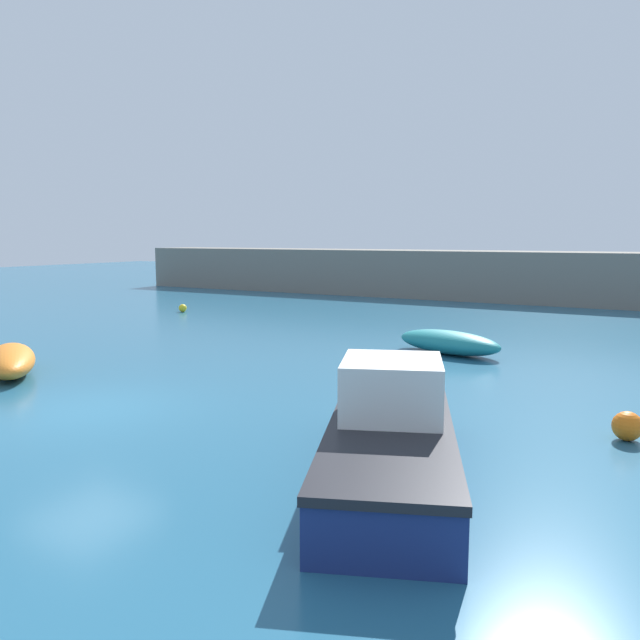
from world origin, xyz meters
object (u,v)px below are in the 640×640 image
Objects in this scene: motorboat_with_cabin at (390,439)px; rowboat_blue_near at (11,360)px; mooring_buoy_orange at (627,426)px; mooring_buoy_yellow at (183,308)px; open_tender_yellow at (449,342)px; mooring_buoy_white at (387,380)px.

rowboat_blue_near is at bearing -119.80° from motorboat_with_cabin.
rowboat_blue_near is 6.82× the size of mooring_buoy_orange.
rowboat_blue_near is 13.92m from mooring_buoy_yellow.
open_tender_yellow is (-2.48, 10.23, -0.26)m from motorboat_with_cabin.
motorboat_with_cabin is at bearing -65.65° from mooring_buoy_white.
mooring_buoy_white is at bearing 108.84° from open_tender_yellow.
motorboat_with_cabin reaches higher than rowboat_blue_near.
mooring_buoy_yellow is 0.65× the size of mooring_buoy_white.
mooring_buoy_orange is (14.47, 2.11, -0.12)m from rowboat_blue_near.
mooring_buoy_orange reaches higher than mooring_buoy_yellow.
mooring_buoy_orange is 0.90× the size of mooring_buoy_white.
motorboat_with_cabin is 11.63m from rowboat_blue_near.
mooring_buoy_yellow is (-17.10, 14.36, -0.43)m from motorboat_with_cabin.
mooring_buoy_yellow is 0.72× the size of mooring_buoy_orange.
rowboat_blue_near is 9.44× the size of mooring_buoy_yellow.
open_tender_yellow is 8.47m from mooring_buoy_orange.
mooring_buoy_yellow is at bearing 147.28° from mooring_buoy_white.
mooring_buoy_yellow is (-14.63, 4.14, -0.17)m from open_tender_yellow.
open_tender_yellow is 6.41× the size of mooring_buoy_white.
mooring_buoy_orange is at bearing 119.83° from motorboat_with_cabin.
mooring_buoy_orange is at bearing -27.94° from mooring_buoy_yellow.
motorboat_with_cabin reaches higher than open_tender_yellow.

